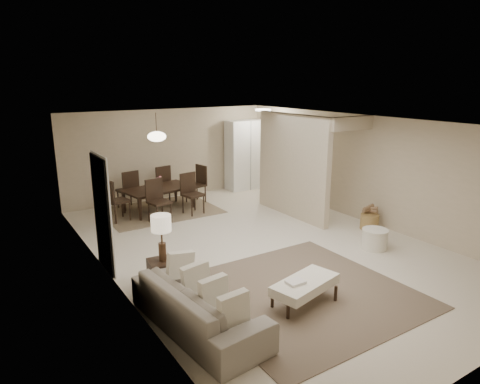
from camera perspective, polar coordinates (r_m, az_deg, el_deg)
floor at (r=8.81m, az=2.82°, el=-7.13°), size 9.00×9.00×0.00m
ceiling at (r=8.21m, az=3.04°, el=9.29°), size 9.00×9.00×0.00m
back_wall at (r=12.29m, az=-9.39°, el=5.06°), size 6.00×0.00×6.00m
left_wall at (r=7.17m, az=-17.03°, el=-2.37°), size 0.00×9.00×9.00m
right_wall at (r=10.41m, az=16.52°, el=2.91°), size 0.00×9.00×9.00m
partition at (r=10.46m, az=7.00°, el=3.46°), size 0.15×2.50×2.50m
doorway at (r=7.80m, az=-17.92°, el=-2.84°), size 0.04×0.90×2.04m
pantry_cabinet at (r=13.11m, az=0.76°, el=4.97°), size 1.20×0.55×2.10m
flush_light at (r=12.14m, az=3.09°, el=10.87°), size 0.44×0.44×0.05m
living_rug at (r=7.04m, az=8.17°, el=-13.11°), size 3.20×3.20×0.01m
sofa at (r=5.98m, az=-5.62°, el=-14.88°), size 2.34×1.11×0.66m
ottoman_bench at (r=6.58m, az=8.65°, el=-12.17°), size 1.20×0.76×0.40m
side_table at (r=7.10m, az=-10.15°, el=-10.80°), size 0.50×0.50×0.49m
table_lamp at (r=6.80m, az=-10.46°, el=-4.65°), size 0.32×0.32×0.76m
round_pouf at (r=8.98m, az=17.52°, el=-6.02°), size 0.52×0.52×0.40m
wicker_basket at (r=10.11m, az=16.87°, el=-3.80°), size 0.51×0.51×0.35m
dining_rug at (r=11.22m, az=-10.56°, el=-2.46°), size 2.80×2.10×0.01m
dining_table at (r=11.13m, az=-10.63°, el=-0.99°), size 1.88×1.26×0.61m
dining_chairs at (r=11.08m, az=-10.68°, el=0.04°), size 2.79×2.21×1.03m
vase at (r=11.04m, az=-10.73°, el=0.97°), size 0.19×0.19×0.17m
yellow_mat at (r=11.84m, az=5.46°, el=-1.36°), size 1.06×0.79×0.01m
pendant_light at (r=10.81m, az=-11.04°, el=7.27°), size 0.46×0.46×0.71m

